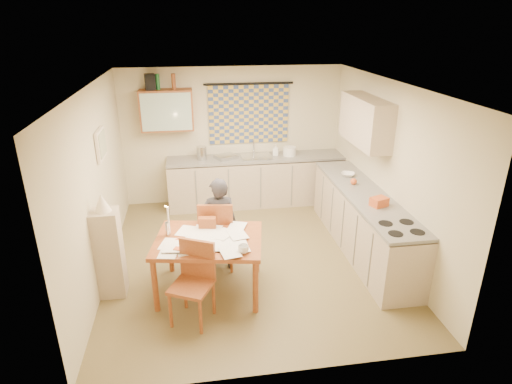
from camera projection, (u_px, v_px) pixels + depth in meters
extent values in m
cube|color=brown|center=(250.00, 258.00, 6.32)|extent=(4.00, 4.50, 0.02)
cube|color=white|center=(249.00, 84.00, 5.37)|extent=(4.00, 4.50, 0.02)
cube|color=beige|center=(233.00, 136.00, 7.91)|extent=(4.00, 0.02, 2.50)
cube|color=beige|center=(285.00, 265.00, 3.78)|extent=(4.00, 0.02, 2.50)
cube|color=beige|center=(97.00, 186.00, 5.56)|extent=(0.02, 4.50, 2.50)
cube|color=beige|center=(388.00, 170.00, 6.13)|extent=(0.02, 4.50, 2.50)
cube|color=navy|center=(249.00, 114.00, 7.77)|extent=(1.45, 0.03, 1.05)
cylinder|color=black|center=(249.00, 84.00, 7.54)|extent=(1.60, 0.04, 0.04)
cube|color=brown|center=(167.00, 110.00, 7.38)|extent=(0.90, 0.34, 0.70)
cube|color=#99B2A5|center=(166.00, 112.00, 7.22)|extent=(0.84, 0.02, 0.64)
cube|color=tan|center=(365.00, 121.00, 6.38)|extent=(0.34, 1.30, 0.70)
cube|color=beige|center=(101.00, 144.00, 5.76)|extent=(0.04, 0.50, 0.40)
cube|color=beige|center=(103.00, 144.00, 5.77)|extent=(0.01, 0.42, 0.32)
cube|color=tan|center=(258.00, 182.00, 8.00)|extent=(3.30, 0.60, 0.86)
cube|color=#63615D|center=(258.00, 158.00, 7.82)|extent=(3.30, 0.62, 0.04)
cube|color=tan|center=(362.00, 223.00, 6.40)|extent=(0.60, 2.95, 0.86)
cube|color=#63615D|center=(365.00, 194.00, 6.22)|extent=(0.62, 2.95, 0.04)
cube|color=white|center=(396.00, 262.00, 5.36)|extent=(0.59, 0.59, 0.89)
cube|color=black|center=(401.00, 229.00, 5.18)|extent=(0.56, 0.56, 0.03)
cube|color=silver|center=(256.00, 159.00, 7.83)|extent=(0.56, 0.46, 0.10)
cylinder|color=silver|center=(254.00, 147.00, 7.92)|extent=(0.04, 0.04, 0.28)
cube|color=silver|center=(226.00, 157.00, 7.72)|extent=(0.44, 0.42, 0.06)
cylinder|color=silver|center=(202.00, 153.00, 7.63)|extent=(0.22, 0.22, 0.24)
cylinder|color=white|center=(289.00, 151.00, 7.87)|extent=(0.30, 0.30, 0.16)
imported|color=white|center=(276.00, 150.00, 7.87)|extent=(0.16, 0.16, 0.21)
imported|color=white|center=(348.00, 174.00, 6.87)|extent=(0.36, 0.36, 0.05)
cube|color=#C75223|center=(379.00, 202.00, 5.76)|extent=(0.26, 0.23, 0.12)
sphere|color=#C75223|center=(354.00, 181.00, 6.50)|extent=(0.10, 0.10, 0.10)
cube|color=black|center=(150.00, 82.00, 7.16)|extent=(0.19, 0.22, 0.26)
cylinder|color=#195926|center=(158.00, 82.00, 7.18)|extent=(0.09, 0.09, 0.26)
cylinder|color=brown|center=(174.00, 81.00, 7.22)|extent=(0.09, 0.09, 0.26)
cube|color=brown|center=(208.00, 240.00, 5.29)|extent=(1.46, 1.20, 0.05)
cube|color=brown|center=(217.00, 234.00, 5.94)|extent=(0.52, 0.52, 0.04)
cube|color=brown|center=(215.00, 223.00, 5.64)|extent=(0.47, 0.11, 0.51)
cube|color=brown|center=(191.00, 287.00, 4.83)|extent=(0.58, 0.58, 0.04)
cube|color=brown|center=(197.00, 258.00, 4.91)|extent=(0.40, 0.23, 0.47)
imported|color=black|center=(219.00, 225.00, 5.81)|extent=(0.49, 0.32, 1.34)
cube|color=tan|center=(109.00, 254.00, 5.28)|extent=(0.32, 0.30, 1.15)
cone|color=beige|center=(102.00, 203.00, 5.02)|extent=(0.20, 0.20, 0.22)
cube|color=brown|center=(207.00, 223.00, 5.49)|extent=(0.23, 0.13, 0.16)
imported|color=white|center=(243.00, 249.00, 4.94)|extent=(0.16, 0.16, 0.10)
imported|color=maroon|center=(166.00, 248.00, 5.04)|extent=(0.22, 0.27, 0.02)
imported|color=#C75223|center=(174.00, 241.00, 5.20)|extent=(0.44, 0.44, 0.02)
cube|color=#C75223|center=(179.00, 250.00, 4.98)|extent=(0.14, 0.12, 0.04)
cube|color=black|center=(219.00, 251.00, 4.97)|extent=(0.14, 0.08, 0.02)
cylinder|color=silver|center=(168.00, 229.00, 5.32)|extent=(0.08, 0.08, 0.18)
cylinder|color=white|center=(168.00, 215.00, 5.23)|extent=(0.03, 0.03, 0.22)
sphere|color=#FFCC66|center=(165.00, 206.00, 5.18)|extent=(0.02, 0.02, 0.02)
cube|color=white|center=(212.00, 230.00, 5.49)|extent=(0.30, 0.35, 0.00)
cube|color=white|center=(170.00, 244.00, 5.15)|extent=(0.29, 0.34, 0.00)
cube|color=white|center=(185.00, 249.00, 5.03)|extent=(0.26, 0.33, 0.00)
cube|color=white|center=(192.00, 234.00, 5.37)|extent=(0.29, 0.34, 0.00)
cube|color=white|center=(186.00, 231.00, 5.45)|extent=(0.30, 0.35, 0.00)
cube|color=white|center=(219.00, 244.00, 5.14)|extent=(0.29, 0.34, 0.00)
cube|color=white|center=(169.00, 252.00, 4.95)|extent=(0.26, 0.33, 0.00)
cube|color=white|center=(225.00, 241.00, 5.19)|extent=(0.28, 0.34, 0.00)
cube|color=white|center=(210.00, 244.00, 5.13)|extent=(0.36, 0.36, 0.00)
cube|color=white|center=(240.00, 247.00, 5.07)|extent=(0.23, 0.31, 0.00)
cube|color=white|center=(202.00, 230.00, 5.46)|extent=(0.29, 0.34, 0.00)
cube|color=white|center=(213.00, 245.00, 5.09)|extent=(0.22, 0.30, 0.00)
cube|color=white|center=(206.00, 240.00, 5.21)|extent=(0.28, 0.34, 0.00)
cube|color=white|center=(210.00, 234.00, 5.34)|extent=(0.24, 0.32, 0.00)
cube|color=white|center=(223.00, 234.00, 5.35)|extent=(0.35, 0.36, 0.00)
cube|color=white|center=(199.00, 234.00, 5.33)|extent=(0.25, 0.32, 0.00)
cube|color=white|center=(237.00, 227.00, 5.52)|extent=(0.30, 0.35, 0.00)
cube|color=white|center=(238.00, 234.00, 5.33)|extent=(0.27, 0.34, 0.00)
cube|color=white|center=(230.00, 252.00, 4.92)|extent=(0.26, 0.33, 0.00)
cube|color=white|center=(172.00, 246.00, 5.04)|extent=(0.25, 0.32, 0.00)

